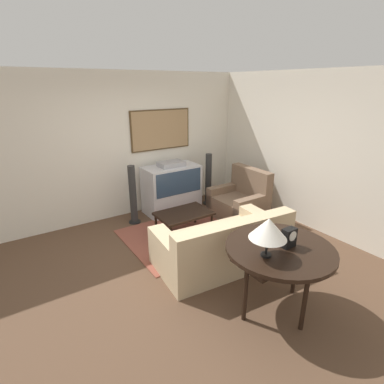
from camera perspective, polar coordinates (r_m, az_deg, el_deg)
The scene contains 13 objects.
ground_plane at distance 4.50m, azimuth -2.55°, elevation -13.36°, with size 12.00×12.00×0.00m, color brown.
wall_back at distance 5.81m, azimuth -13.69°, elevation 8.34°, with size 12.00×0.10×2.70m.
wall_right at distance 5.69m, azimuth 20.70°, elevation 7.34°, with size 0.06×12.00×2.70m.
area_rug at distance 5.29m, azimuth -0.27°, elevation -7.80°, with size 2.20×1.64×0.01m.
tv at distance 6.02m, azimuth -3.90°, elevation 0.69°, with size 1.09×0.61×1.04m.
couch at distance 4.36m, azimuth 5.85°, elevation -10.19°, with size 1.92×1.14×0.80m.
armchair at distance 5.86m, azimuth 9.09°, elevation -1.99°, with size 0.82×0.96×0.95m.
coffee_table at distance 5.12m, azimuth -1.56°, elevation -4.36°, with size 0.92×0.61×0.40m.
console_table at distance 3.44m, azimuth 16.37°, elevation -10.98°, with size 1.18×1.18×0.81m.
table_lamp at distance 3.06m, azimuth 14.34°, elevation -6.80°, with size 0.38×0.38×0.42m.
mantel_clock at distance 3.39m, azimuth 17.97°, elevation -8.27°, with size 0.16×0.10×0.21m.
speaker_tower_left at distance 5.59m, azimuth -11.17°, elevation -0.80°, with size 0.22×0.22×1.10m.
speaker_tower_right at distance 6.39m, azimuth 3.13°, elevation 2.20°, with size 0.22×0.22×1.10m.
Camera 1 is at (-1.92, -3.23, 2.47)m, focal length 28.00 mm.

